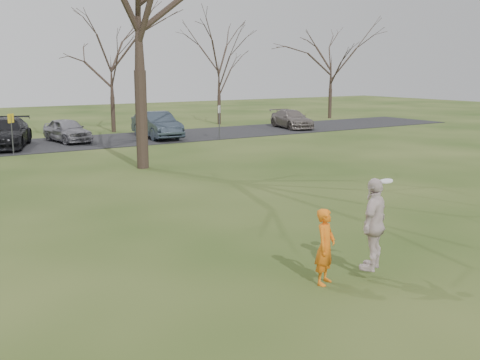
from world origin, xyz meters
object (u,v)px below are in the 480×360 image
(car_4, at_px, (67,130))
(catching_play, at_px, (374,224))
(car_3, at_px, (6,133))
(big_tree, at_px, (138,1))
(player_defender, at_px, (325,247))
(car_7, at_px, (292,119))
(car_5, at_px, (157,125))

(car_4, distance_m, catching_play, 25.47)
(car_3, relative_size, big_tree, 0.39)
(car_4, bearing_deg, car_3, -179.15)
(player_defender, xyz_separation_m, car_7, (18.00, 24.36, -0.09))
(car_3, height_order, catching_play, catching_play)
(car_4, xyz_separation_m, big_tree, (0.27, -10.54, 6.27))
(car_5, xyz_separation_m, big_tree, (-4.99, -9.51, 6.15))
(car_3, relative_size, catching_play, 2.84)
(car_3, distance_m, big_tree, 12.33)
(car_4, relative_size, car_7, 0.91)
(car_7, distance_m, big_tree, 19.54)
(car_5, height_order, big_tree, big_tree)
(big_tree, bearing_deg, car_7, 31.84)
(catching_play, relative_size, big_tree, 0.14)
(catching_play, bearing_deg, car_4, 87.76)
(big_tree, bearing_deg, catching_play, -94.86)
(car_7, xyz_separation_m, big_tree, (-15.71, -9.76, 6.31))
(car_5, xyz_separation_m, car_7, (10.73, 0.25, -0.16))
(catching_play, xyz_separation_m, big_tree, (1.27, 14.91, 5.84))
(car_3, distance_m, catching_play, 25.02)
(car_5, height_order, catching_play, catching_play)
(catching_play, bearing_deg, car_5, 75.64)
(car_4, height_order, car_7, car_4)
(car_3, relative_size, car_5, 1.11)
(car_5, bearing_deg, car_3, 179.99)
(player_defender, xyz_separation_m, car_4, (2.01, 25.15, -0.05))
(car_3, height_order, car_7, car_3)
(player_defender, height_order, car_4, player_defender)
(car_7, relative_size, big_tree, 0.32)
(car_3, distance_m, car_7, 19.48)
(car_3, xyz_separation_m, car_4, (3.49, 0.56, -0.10))
(player_defender, xyz_separation_m, car_5, (7.27, 24.11, 0.07))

